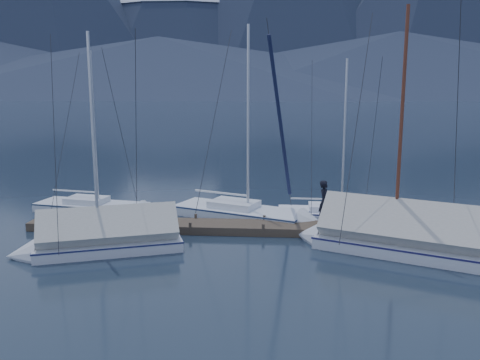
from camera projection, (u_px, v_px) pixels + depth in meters
name	position (u px, v px, depth m)	size (l,w,h in m)	color
ground	(236.00, 246.00, 19.45)	(1000.00, 1000.00, 0.00)	black
mountain_range	(285.00, 12.00, 371.24)	(877.00, 584.00, 150.50)	#475675
dock	(240.00, 229.00, 21.39)	(18.00, 1.50, 0.54)	#382D23
mooring_posts	(228.00, 223.00, 21.38)	(15.12, 1.52, 0.35)	#382D23
sailboat_open_left	(107.00, 209.00, 24.60)	(6.58, 3.05, 8.41)	silver
sailboat_open_mid	(258.00, 216.00, 23.17)	(7.43, 4.60, 9.52)	silver
sailboat_open_right	(351.00, 215.00, 23.43)	(6.02, 2.58, 7.94)	white
sailboat_covered_near	(390.00, 238.00, 18.80)	(7.78, 5.07, 9.75)	silver
sailboat_covered_far	(95.00, 241.00, 18.66)	(6.44, 3.85, 8.67)	silver
person	(324.00, 202.00, 21.34)	(0.66, 0.43, 1.80)	black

